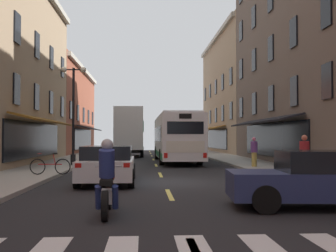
{
  "coord_description": "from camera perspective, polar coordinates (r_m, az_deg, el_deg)",
  "views": [
    {
      "loc": [
        -0.77,
        -15.69,
        1.68
      ],
      "look_at": [
        0.85,
        11.51,
        2.46
      ],
      "focal_mm": 43.96,
      "sensor_mm": 36.0,
      "label": 1
    }
  ],
  "objects": [
    {
      "name": "motorcycle_rider",
      "position": [
        9.15,
        -8.45,
        -7.74
      ],
      "size": [
        0.62,
        2.07,
        1.66
      ],
      "color": "black",
      "rests_on": "ground"
    },
    {
      "name": "sidewalk_left",
      "position": [
        16.59,
        -21.59,
        -7.11
      ],
      "size": [
        3.0,
        80.0,
        0.14
      ],
      "primitive_type": "cube",
      "color": "#A39E93",
      "rests_on": "ground"
    },
    {
      "name": "pedestrian_far",
      "position": [
        16.35,
        18.41,
        -4.01
      ],
      "size": [
        0.36,
        0.36,
        1.65
      ],
      "rotation": [
        0.0,
        0.0,
        1.92
      ],
      "color": "maroon",
      "rests_on": "sidewalk_right"
    },
    {
      "name": "sidewalk_right",
      "position": [
        17.13,
        19.68,
        -6.95
      ],
      "size": [
        3.0,
        80.0,
        0.14
      ],
      "primitive_type": "cube",
      "color": "#A39E93",
      "rests_on": "ground"
    },
    {
      "name": "sedan_mid",
      "position": [
        10.65,
        21.39,
        -6.83
      ],
      "size": [
        4.78,
        2.21,
        1.37
      ],
      "color": "navy",
      "rests_on": "ground"
    },
    {
      "name": "lane_centre_dashes",
      "position": [
        15.55,
        -0.56,
        -7.84
      ],
      "size": [
        0.14,
        73.9,
        0.01
      ],
      "color": "#DBCC4C",
      "rests_on": "ground"
    },
    {
      "name": "pedestrian_mid",
      "position": [
        22.58,
        11.85,
        -3.49
      ],
      "size": [
        0.36,
        0.36,
        1.58
      ],
      "rotation": [
        0.0,
        0.0,
        6.17
      ],
      "color": "#B29947",
      "rests_on": "sidewalk_right"
    },
    {
      "name": "street_lamp_twin",
      "position": [
        23.97,
        -12.99,
        2.09
      ],
      "size": [
        1.42,
        0.32,
        5.59
      ],
      "color": "black",
      "rests_on": "sidewalk_left"
    },
    {
      "name": "transit_bus",
      "position": [
        28.46,
        1.14,
        -1.6
      ],
      "size": [
        2.74,
        11.23,
        3.25
      ],
      "color": "white",
      "rests_on": "ground"
    },
    {
      "name": "ground_plane",
      "position": [
        15.8,
        -0.61,
        -7.94
      ],
      "size": [
        34.8,
        80.0,
        0.1
      ],
      "primitive_type": "cube",
      "color": "black"
    },
    {
      "name": "sedan_near",
      "position": [
        15.41,
        -8.36,
        -5.25
      ],
      "size": [
        2.05,
        4.5,
        1.38
      ],
      "color": "silver",
      "rests_on": "ground"
    },
    {
      "name": "bicycle_near",
      "position": [
        18.01,
        -16.01,
        -5.34
      ],
      "size": [
        1.71,
        0.48,
        0.91
      ],
      "color": "black",
      "rests_on": "sidewalk_left"
    },
    {
      "name": "box_truck",
      "position": [
        36.74,
        -5.34,
        -0.88
      ],
      "size": [
        2.51,
        7.47,
        4.25
      ],
      "color": "white",
      "rests_on": "ground"
    }
  ]
}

